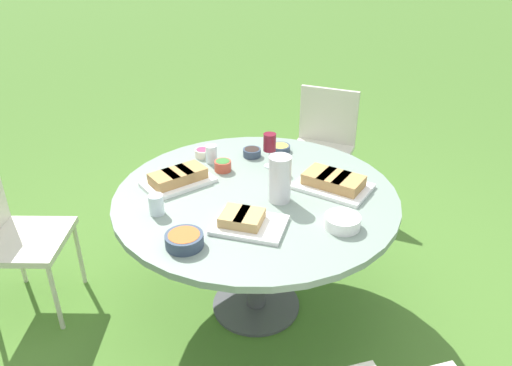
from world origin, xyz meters
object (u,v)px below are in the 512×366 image
water_pitcher (280,179)px  handbag (174,190)px  chair_near_left (323,140)px  dining_table (256,209)px  wine_glass (270,143)px  chair_near_right (9,229)px

water_pitcher → handbag: water_pitcher is taller
chair_near_left → water_pitcher: (-0.75, 1.10, 0.35)m
dining_table → chair_near_left: (0.63, -1.14, -0.14)m
wine_glass → handbag: size_ratio=0.54×
chair_near_left → dining_table: bearing=118.8°
chair_near_right → wine_glass: wine_glass is taller
wine_glass → chair_near_right: bearing=62.9°
chair_near_right → water_pitcher: water_pitcher is taller
wine_glass → water_pitcher: bearing=147.6°
water_pitcher → handbag: size_ratio=0.65×
dining_table → chair_near_left: 1.31m
dining_table → chair_near_right: bearing=50.6°
chair_near_right → handbag: (0.44, -1.25, -0.40)m
wine_glass → handbag: bearing=1.6°
chair_near_right → wine_glass: bearing=-117.1°
chair_near_left → wine_glass: 1.06m
dining_table → water_pitcher: 0.25m
chair_near_left → wine_glass: size_ratio=4.46×
chair_near_right → dining_table: bearing=-129.4°
chair_near_left → handbag: size_ratio=2.42×
chair_near_right → wine_glass: (-0.66, -1.28, 0.38)m
dining_table → wine_glass: (0.19, -0.25, 0.23)m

